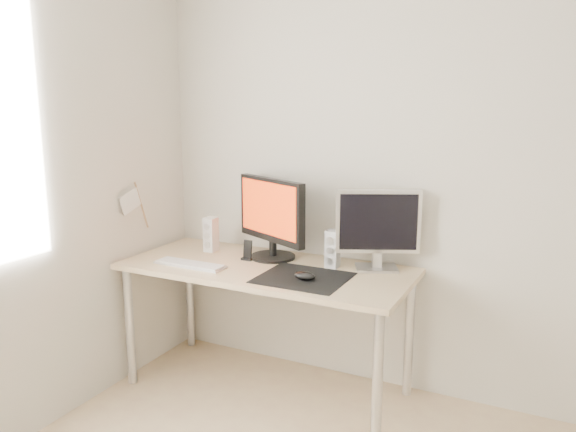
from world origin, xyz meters
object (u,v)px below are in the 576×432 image
(speaker_left, at_px, (211,235))
(second_monitor, at_px, (378,226))
(main_monitor, at_px, (271,215))
(desk, at_px, (266,280))
(phone_dock, at_px, (248,254))
(speaker_right, at_px, (333,249))
(keyboard, at_px, (190,264))
(mouse, at_px, (304,276))

(speaker_left, bearing_deg, second_monitor, 4.58)
(main_monitor, height_order, second_monitor, main_monitor)
(desk, relative_size, phone_dock, 13.88)
(main_monitor, distance_m, speaker_right, 0.41)
(main_monitor, relative_size, speaker_left, 2.49)
(desk, xyz_separation_m, keyboard, (-0.38, -0.18, 0.09))
(main_monitor, relative_size, keyboard, 1.23)
(mouse, xyz_separation_m, main_monitor, (-0.34, 0.28, 0.23))
(mouse, xyz_separation_m, phone_dock, (-0.45, 0.20, 0.01))
(second_monitor, height_order, keyboard, second_monitor)
(mouse, height_order, phone_dock, phone_dock)
(speaker_right, xyz_separation_m, keyboard, (-0.72, -0.32, -0.10))
(mouse, height_order, second_monitor, second_monitor)
(speaker_right, distance_m, keyboard, 0.79)
(mouse, height_order, desk, mouse)
(second_monitor, xyz_separation_m, speaker_right, (-0.23, -0.07, -0.14))
(speaker_left, xyz_separation_m, keyboard, (0.07, -0.31, -0.10))
(second_monitor, height_order, speaker_left, second_monitor)
(speaker_left, relative_size, speaker_right, 1.00)
(mouse, distance_m, second_monitor, 0.49)
(main_monitor, bearing_deg, mouse, -39.99)
(desk, xyz_separation_m, second_monitor, (0.56, 0.21, 0.32))
(main_monitor, relative_size, speaker_right, 2.49)
(desk, bearing_deg, main_monitor, 106.78)
(mouse, height_order, main_monitor, main_monitor)
(mouse, bearing_deg, phone_dock, 156.19)
(speaker_right, distance_m, phone_dock, 0.50)
(speaker_left, xyz_separation_m, speaker_right, (0.78, 0.01, 0.00))
(main_monitor, height_order, phone_dock, main_monitor)
(phone_dock, bearing_deg, second_monitor, 11.48)
(speaker_left, height_order, phone_dock, speaker_left)
(desk, bearing_deg, phone_dock, 156.50)
(speaker_left, relative_size, phone_dock, 1.80)
(main_monitor, xyz_separation_m, speaker_left, (-0.40, -0.02, -0.15))
(mouse, distance_m, speaker_left, 0.79)
(second_monitor, relative_size, phone_dock, 3.77)
(desk, relative_size, keyboard, 3.80)
(keyboard, bearing_deg, phone_dock, 46.71)
(desk, distance_m, second_monitor, 0.68)
(keyboard, bearing_deg, desk, 24.62)
(speaker_left, relative_size, keyboard, 0.49)
(mouse, xyz_separation_m, desk, (-0.29, 0.13, -0.10))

